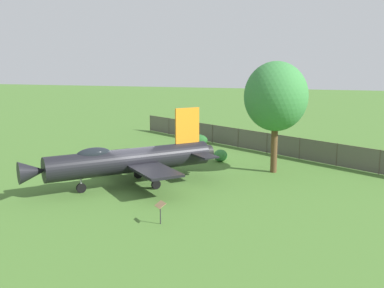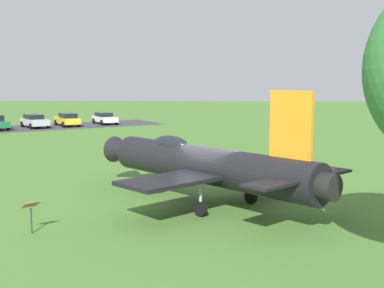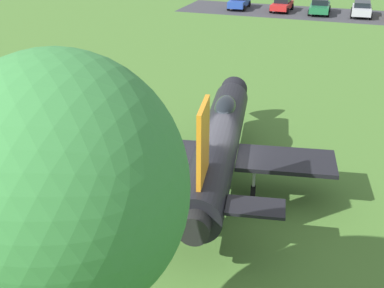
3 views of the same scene
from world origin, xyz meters
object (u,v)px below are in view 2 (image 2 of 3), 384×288
(display_jet, at_px, (202,164))
(parked_car_white, at_px, (105,118))
(info_plaque, at_px, (31,209))
(parked_car_silver, at_px, (35,121))
(parked_car_yellow, at_px, (67,119))

(display_jet, bearing_deg, parked_car_white, -27.35)
(info_plaque, height_order, parked_car_white, parked_car_white)
(display_jet, bearing_deg, parked_car_silver, -15.63)
(display_jet, relative_size, info_plaque, 9.52)
(parked_car_yellow, bearing_deg, parked_car_silver, 89.65)
(display_jet, height_order, parked_car_white, display_jet)
(display_jet, xyz_separation_m, parked_car_white, (-11.74, 38.28, -1.01))
(parked_car_yellow, distance_m, parked_car_silver, 3.62)
(info_plaque, distance_m, parked_car_silver, 40.18)
(parked_car_white, bearing_deg, display_jet, -13.94)
(info_plaque, bearing_deg, parked_car_yellow, 103.45)
(info_plaque, bearing_deg, display_jet, 37.08)
(parked_car_silver, bearing_deg, info_plaque, -18.48)
(info_plaque, distance_m, parked_car_yellow, 41.13)
(parked_car_white, distance_m, parked_car_yellow, 4.55)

